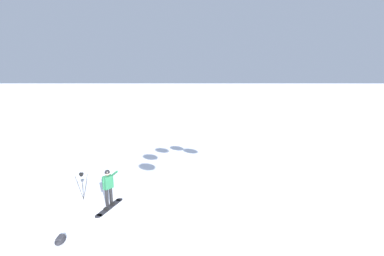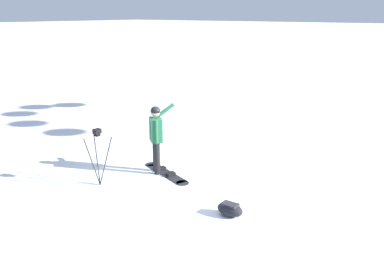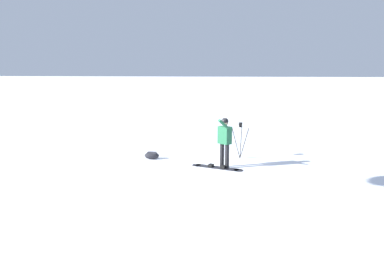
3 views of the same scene
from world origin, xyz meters
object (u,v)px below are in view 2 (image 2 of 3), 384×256
Objects in this scene: camera_tripod at (98,145)px; gear_bag_large at (230,209)px; snowboarder at (156,133)px; snowboard at (166,173)px.

gear_bag_large is at bearing -170.52° from camera_tripod.
camera_tripod is at bearing 69.88° from snowboarder.
snowboarder is 1.27× the size of camera_tripod.
snowboarder is at bearing -17.66° from gear_bag_large.
camera_tripod is (3.15, 0.53, 0.81)m from gear_bag_large.
snowboard is at bearing -163.23° from snowboarder.
snowboard is 3.16× the size of gear_bag_large.
camera_tripod is at bearing 63.04° from snowboard.
gear_bag_large is 3.29m from camera_tripod.
gear_bag_large is (-2.42, 0.91, 0.11)m from snowboard.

